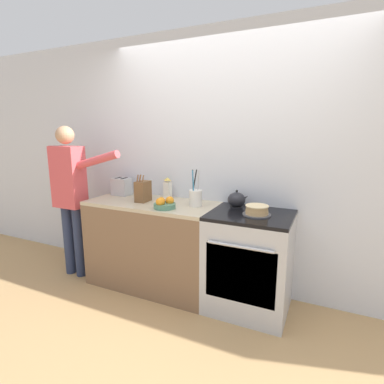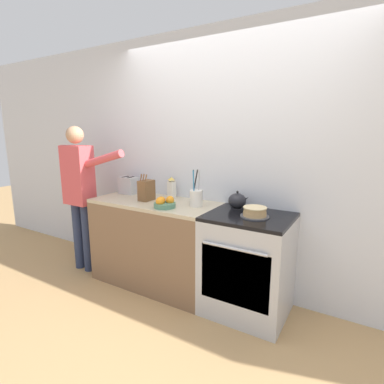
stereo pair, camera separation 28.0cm
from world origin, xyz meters
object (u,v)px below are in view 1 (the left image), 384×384
object	(u,v)px
fruit_bowl	(164,204)
toaster	(121,187)
utensil_crock	(196,197)
person_baker	(70,189)
knife_block	(143,191)
layer_cake	(257,211)
stove_range	(249,262)
milk_carton	(168,188)
tea_kettle	(237,200)

from	to	relation	value
fruit_bowl	toaster	size ratio (longest dim) A/B	0.96
utensil_crock	person_baker	xyz separation A→B (m)	(-1.40, -0.22, 0.01)
utensil_crock	toaster	world-z (taller)	utensil_crock
utensil_crock	fruit_bowl	bearing A→B (deg)	-138.73
knife_block	fruit_bowl	size ratio (longest dim) A/B	1.38
layer_cake	toaster	bearing A→B (deg)	173.89
toaster	person_baker	distance (m)	0.55
knife_block	toaster	xyz separation A→B (m)	(-0.40, 0.16, -0.01)
stove_range	person_baker	size ratio (longest dim) A/B	0.54
stove_range	toaster	size ratio (longest dim) A/B	4.24
stove_range	milk_carton	xyz separation A→B (m)	(-0.96, 0.22, 0.56)
knife_block	person_baker	size ratio (longest dim) A/B	0.17
person_baker	tea_kettle	bearing A→B (deg)	23.27
stove_range	fruit_bowl	size ratio (longest dim) A/B	4.43
fruit_bowl	toaster	world-z (taller)	toaster
person_baker	fruit_bowl	bearing A→B (deg)	12.77
layer_cake	milk_carton	xyz separation A→B (m)	(-1.02, 0.24, 0.07)
fruit_bowl	milk_carton	bearing A→B (deg)	114.86
layer_cake	utensil_crock	world-z (taller)	utensil_crock
stove_range	utensil_crock	bearing A→B (deg)	176.20
milk_carton	person_baker	size ratio (longest dim) A/B	0.13
layer_cake	person_baker	bearing A→B (deg)	-175.52
fruit_bowl	person_baker	world-z (taller)	person_baker
knife_block	fruit_bowl	distance (m)	0.37
toaster	milk_carton	bearing A→B (deg)	7.68
stove_range	toaster	world-z (taller)	toaster
knife_block	milk_carton	distance (m)	0.28
fruit_bowl	knife_block	bearing A→B (deg)	155.68
stove_range	person_baker	bearing A→B (deg)	-174.72
knife_block	person_baker	distance (m)	0.85
fruit_bowl	tea_kettle	bearing A→B (deg)	29.21
fruit_bowl	milk_carton	size ratio (longest dim) A/B	0.91
stove_range	layer_cake	size ratio (longest dim) A/B	3.74
stove_range	fruit_bowl	xyz separation A→B (m)	(-0.78, -0.17, 0.50)
knife_block	milk_carton	size ratio (longest dim) A/B	1.26
layer_cake	milk_carton	size ratio (longest dim) A/B	1.08
tea_kettle	toaster	bearing A→B (deg)	-178.96
knife_block	toaster	bearing A→B (deg)	157.95
milk_carton	stove_range	bearing A→B (deg)	-12.85
toaster	person_baker	xyz separation A→B (m)	(-0.44, -0.33, -0.00)
tea_kettle	person_baker	xyz separation A→B (m)	(-1.77, -0.35, 0.02)
utensil_crock	milk_carton	distance (m)	0.45
tea_kettle	layer_cake	bearing A→B (deg)	-38.92
stove_range	knife_block	distance (m)	1.25
tea_kettle	utensil_crock	world-z (taller)	utensil_crock
tea_kettle	milk_carton	world-z (taller)	milk_carton
stove_range	knife_block	bearing A→B (deg)	-179.16
toaster	milk_carton	xyz separation A→B (m)	(0.55, 0.07, 0.01)
layer_cake	utensil_crock	bearing A→B (deg)	174.39
layer_cake	knife_block	size ratio (longest dim) A/B	0.86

